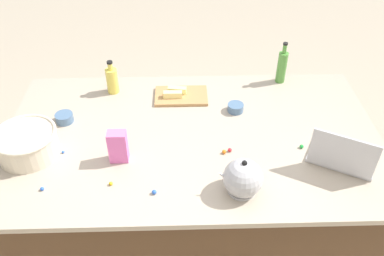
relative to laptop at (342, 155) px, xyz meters
name	(u,v)px	position (x,y,z in m)	size (l,w,h in m)	color
ground_plane	(192,238)	(0.72, -0.22, -0.95)	(12.00, 12.00, 0.00)	#B7A88E
island_counter	(192,192)	(0.72, -0.22, -0.50)	(1.98, 1.16, 0.90)	#4C331E
laptop	(342,155)	(0.00, 0.00, 0.00)	(0.38, 0.35, 0.22)	#B7B7BC
mixing_bowl_large	(27,143)	(1.54, -0.11, 0.02)	(0.31, 0.31, 0.14)	beige
bottle_oil	(112,80)	(1.18, -0.64, 0.04)	(0.07, 0.07, 0.21)	#DBC64C
bottle_olive	(282,66)	(0.16, -0.73, 0.06)	(0.06, 0.06, 0.27)	#4C8C38
kettle	(243,178)	(0.51, 0.17, 0.03)	(0.21, 0.18, 0.20)	#ADADB2
cutting_board	(181,96)	(0.77, -0.57, -0.04)	(0.31, 0.19, 0.02)	#AD7F4C
butter_stick_left	(177,90)	(0.80, -0.60, -0.01)	(0.11, 0.04, 0.04)	#F4E58C
butter_stick_right	(173,94)	(0.82, -0.55, -0.01)	(0.11, 0.04, 0.04)	#F4E58C
ramekin_small	(236,108)	(0.47, -0.43, -0.02)	(0.09, 0.09, 0.05)	slate
ramekin_medium	(64,118)	(1.41, -0.36, -0.02)	(0.10, 0.10, 0.05)	slate
candy_bag	(118,146)	(1.08, -0.05, 0.04)	(0.09, 0.06, 0.17)	pink
candy_0	(33,165)	(1.49, -0.02, -0.04)	(0.02, 0.02, 0.02)	red
candy_1	(154,192)	(0.90, 0.18, -0.04)	(0.02, 0.02, 0.02)	blue
candy_2	(111,184)	(1.10, 0.12, -0.04)	(0.02, 0.02, 0.02)	yellow
candy_3	(63,152)	(1.37, -0.10, -0.04)	(0.01, 0.01, 0.01)	blue
candy_4	(42,189)	(1.41, 0.14, -0.04)	(0.02, 0.02, 0.02)	blue
candy_5	(302,146)	(0.17, -0.11, -0.04)	(0.02, 0.02, 0.02)	green
candy_6	(230,150)	(0.53, -0.09, -0.04)	(0.02, 0.02, 0.02)	red
candy_7	(224,152)	(0.56, -0.08, -0.04)	(0.02, 0.02, 0.02)	orange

